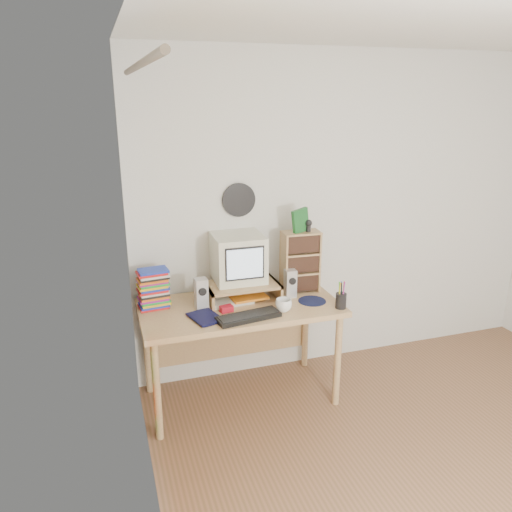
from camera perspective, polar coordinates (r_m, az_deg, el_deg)
floor at (r=3.37m, az=24.73°, el=-23.94°), size 3.50×3.50×0.00m
back_wall at (r=4.08m, az=10.66°, el=4.68°), size 3.50×0.00×3.50m
left_wall at (r=1.97m, az=-11.22°, el=-9.98°), size 0.00×3.50×3.50m
curtain at (r=2.45m, az=-11.54°, el=-6.87°), size 0.00×2.20×2.20m
wall_disc at (r=3.68m, az=-1.97°, el=6.42°), size 0.25×0.02×0.25m
desk at (r=3.65m, az=-2.12°, el=-7.19°), size 1.40×0.70×0.75m
monitor_riser at (r=3.60m, az=-1.55°, el=-3.56°), size 0.52×0.30×0.12m
crt_monitor at (r=3.58m, az=-1.89°, el=-0.37°), size 0.36×0.36×0.34m
speaker_left at (r=3.46m, az=-6.27°, el=-4.32°), size 0.09×0.09×0.22m
speaker_right at (r=3.65m, az=3.93°, el=-3.12°), size 0.08×0.08×0.21m
keyboard at (r=3.32m, az=-0.87°, el=-6.96°), size 0.45×0.21×0.03m
dvd_stack at (r=3.52m, az=-11.66°, el=-3.69°), size 0.21×0.16×0.28m
cd_rack at (r=3.72m, az=5.11°, el=-0.66°), size 0.29×0.16×0.46m
mug at (r=3.43m, az=3.18°, el=-5.64°), size 0.12×0.12×0.09m
diary at (r=3.30m, az=-7.16°, el=-7.15°), size 0.25×0.21×0.04m
mousepad at (r=3.62m, az=6.43°, el=-5.12°), size 0.24×0.24×0.00m
pen_cup at (r=3.51m, az=9.70°, el=-4.75°), size 0.08×0.08×0.15m
papers at (r=3.60m, az=-2.27°, el=-4.84°), size 0.31×0.24×0.04m
red_box at (r=3.43m, az=-3.40°, el=-6.05°), size 0.10×0.07×0.04m
game_box at (r=3.62m, az=5.08°, el=4.05°), size 0.14×0.07×0.17m
webcam at (r=3.66m, az=6.01°, el=3.48°), size 0.06×0.06×0.09m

